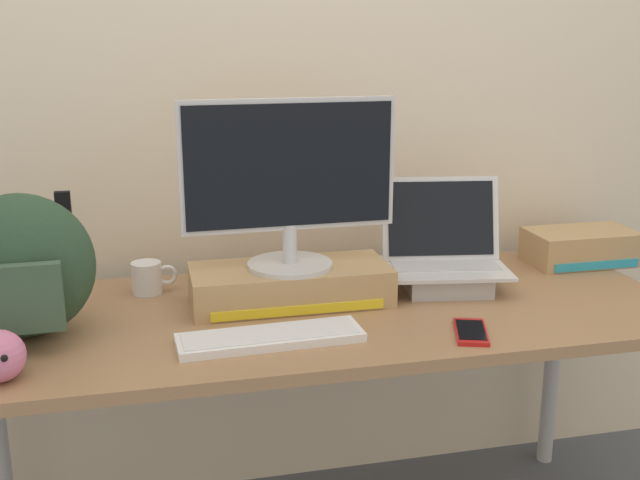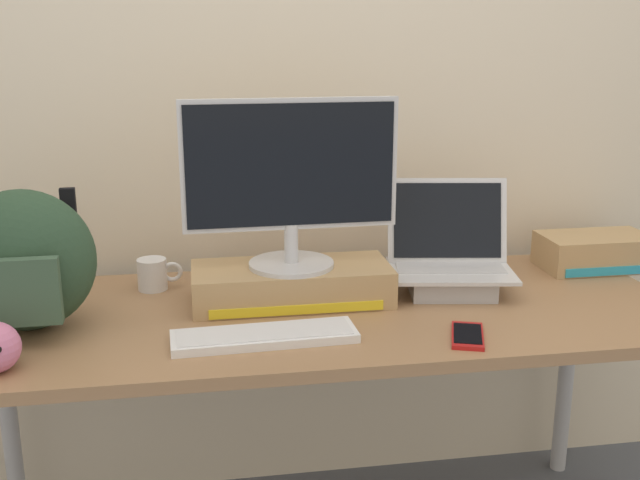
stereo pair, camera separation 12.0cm
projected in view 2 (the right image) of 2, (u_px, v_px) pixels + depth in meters
name	position (u px, v px, depth m)	size (l,w,h in m)	color
back_wall	(294.00, 73.00, 2.24)	(7.00, 0.10, 2.60)	beige
desk	(320.00, 333.00, 1.96)	(1.84, 0.73, 0.74)	#99704C
toner_box_yellow	(292.00, 284.00, 1.98)	(0.51, 0.22, 0.10)	tan
desktop_monitor	(291.00, 180.00, 1.91)	(0.55, 0.22, 0.43)	silver
open_laptop	(450.00, 269.00, 2.06)	(0.36, 0.29, 0.29)	#ADADB2
external_keyboard	(264.00, 336.00, 1.74)	(0.43, 0.14, 0.02)	white
messenger_backpack	(24.00, 261.00, 1.76)	(0.33, 0.28, 0.34)	#28422D
coffee_mug	(154.00, 274.00, 2.07)	(0.12, 0.08, 0.09)	silver
cell_phone	(467.00, 335.00, 1.75)	(0.12, 0.17, 0.01)	red
toner_box_cyan	(595.00, 252.00, 2.26)	(0.32, 0.18, 0.10)	tan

